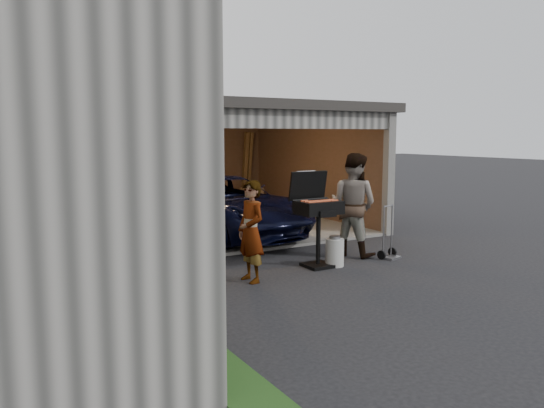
{
  "coord_description": "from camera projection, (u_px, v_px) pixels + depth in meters",
  "views": [
    {
      "loc": [
        -4.24,
        -5.15,
        2.24
      ],
      "look_at": [
        -0.05,
        1.92,
        1.15
      ],
      "focal_mm": 35.0,
      "sensor_mm": 36.0,
      "label": 1
    }
  ],
  "objects": [
    {
      "name": "hand_truck",
      "position": [
        389.0,
        248.0,
        9.6
      ],
      "size": [
        0.43,
        0.37,
        0.97
      ],
      "rotation": [
        0.0,
        0.0,
        0.26
      ],
      "color": "slate",
      "rests_on": "ground"
    },
    {
      "name": "propane_tank",
      "position": [
        335.0,
        252.0,
        9.02
      ],
      "size": [
        0.34,
        0.34,
        0.47
      ],
      "primitive_type": "cylinder",
      "rotation": [
        0.0,
        0.0,
        0.1
      ],
      "color": "silver",
      "rests_on": "ground"
    },
    {
      "name": "garage",
      "position": [
        198.0,
        149.0,
        12.76
      ],
      "size": [
        6.8,
        6.3,
        2.9
      ],
      "color": "#605E59",
      "rests_on": "ground"
    },
    {
      "name": "ground",
      "position": [
        351.0,
        309.0,
        6.83
      ],
      "size": [
        80.0,
        80.0,
        0.0
      ],
      "primitive_type": "plane",
      "color": "black",
      "rests_on": "ground"
    },
    {
      "name": "woman",
      "position": [
        251.0,
        232.0,
        8.0
      ],
      "size": [
        0.4,
        0.59,
        1.55
      ],
      "primitive_type": "imported",
      "rotation": [
        0.0,
        0.0,
        -1.51
      ],
      "color": "silver",
      "rests_on": "ground"
    },
    {
      "name": "minivan",
      "position": [
        224.0,
        208.0,
        11.52
      ],
      "size": [
        2.69,
        4.78,
        1.26
      ],
      "primitive_type": "imported",
      "rotation": [
        0.0,
        0.0,
        0.13
      ],
      "color": "black",
      "rests_on": "ground"
    },
    {
      "name": "man",
      "position": [
        353.0,
        205.0,
        9.75
      ],
      "size": [
        1.03,
        1.13,
        1.89
      ],
      "primitive_type": "imported",
      "rotation": [
        0.0,
        0.0,
        1.99
      ],
      "color": "#42261A",
      "rests_on": "ground"
    },
    {
      "name": "plywood_panel",
      "position": [
        165.0,
        298.0,
        5.77
      ],
      "size": [
        0.23,
        0.84,
        0.92
      ],
      "primitive_type": "cube",
      "rotation": [
        0.0,
        -0.21,
        0.0
      ],
      "color": "brown",
      "rests_on": "ground"
    },
    {
      "name": "groundcover_strip",
      "position": [
        228.0,
        378.0,
        4.84
      ],
      "size": [
        0.5,
        8.0,
        0.06
      ],
      "primitive_type": "cube",
      "color": "#193814",
      "rests_on": "ground"
    },
    {
      "name": "bbq_grill",
      "position": [
        317.0,
        211.0,
        8.9
      ],
      "size": [
        0.72,
        0.63,
        1.61
      ],
      "color": "black",
      "rests_on": "ground"
    }
  ]
}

